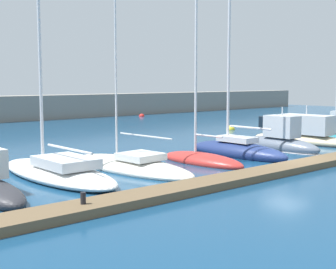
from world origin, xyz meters
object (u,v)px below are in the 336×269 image
Objects in this scene: sailboat_ivory_third at (130,165)px; sailboat_navy_fifth at (237,150)px; sailboat_red_fourth at (202,158)px; motorboat_sand_seventh at (303,135)px; sailboat_white_second at (57,170)px; mooring_buoy_yellow at (230,130)px; motorboat_slate_sixth at (278,141)px; mooring_buoy_red at (142,116)px; dock_bollard at (83,198)px.

sailboat_navy_fifth is at bearing -98.96° from sailboat_ivory_third.
sailboat_red_fourth reaches higher than sailboat_navy_fifth.
sailboat_red_fourth is at bearing 91.77° from motorboat_sand_seventh.
sailboat_ivory_third is at bearing -96.50° from sailboat_white_second.
sailboat_ivory_third reaches higher than mooring_buoy_yellow.
mooring_buoy_yellow is (7.98, 11.61, -0.60)m from motorboat_slate_sixth.
sailboat_red_fourth reaches higher than mooring_buoy_red.
dock_bollard is at bearing 100.45° from motorboat_sand_seventh.
sailboat_navy_fifth is (3.69, 0.45, 0.13)m from sailboat_red_fourth.
sailboat_red_fourth is at bearing -122.25° from mooring_buoy_red.
sailboat_white_second reaches higher than motorboat_slate_sixth.
sailboat_white_second is at bearing -157.06° from mooring_buoy_yellow.
mooring_buoy_red is 1.73× the size of dock_bollard.
sailboat_white_second is 21.09m from motorboat_sand_seventh.
sailboat_red_fourth is 15.65× the size of mooring_buoy_yellow.
sailboat_navy_fifth is 17.11× the size of mooring_buoy_red.
mooring_buoy_red is at bearing 77.85° from mooring_buoy_yellow.
sailboat_ivory_third is 9.00m from dock_bollard.
motorboat_sand_seventh is (16.90, 0.24, 0.40)m from sailboat_ivory_third.
sailboat_navy_fifth is (8.08, -0.73, 0.18)m from sailboat_ivory_third.
sailboat_white_second is 6.97m from dock_bollard.
sailboat_white_second reaches higher than sailboat_navy_fifth.
dock_bollard reaches higher than mooring_buoy_red.
motorboat_slate_sixth is at bearing -94.95° from sailboat_white_second.
sailboat_ivory_third is at bearing -151.98° from mooring_buoy_yellow.
sailboat_red_fourth is 37.88m from mooring_buoy_red.
dock_bollard is (-2.41, -6.54, 0.19)m from sailboat_white_second.
sailboat_navy_fifth is at bearing 89.07° from motorboat_slate_sixth.
sailboat_navy_fifth reaches higher than dock_bollard.
motorboat_sand_seventh is 11.09m from mooring_buoy_yellow.
sailboat_navy_fifth is (12.27, -1.16, 0.01)m from sailboat_white_second.
dock_bollard is at bearing 106.06° from motorboat_slate_sixth.
mooring_buoy_red is at bearing -43.98° from sailboat_white_second.
sailboat_ivory_third is at bearing 86.15° from motorboat_sand_seventh.
mooring_buoy_yellow is at bearing -55.91° from sailboat_red_fourth.
sailboat_ivory_third reaches higher than sailboat_white_second.
motorboat_slate_sixth is at bearing -97.68° from sailboat_ivory_third.
motorboat_sand_seventh reaches higher than dock_bollard.
sailboat_red_fourth is 7.92m from motorboat_slate_sixth.
sailboat_navy_fifth is 8.88m from motorboat_sand_seventh.
sailboat_red_fourth is at bearing 24.20° from dock_bollard.
sailboat_white_second is 19.64× the size of mooring_buoy_red.
mooring_buoy_yellow reaches higher than mooring_buoy_red.
mooring_buoy_yellow is at bearing -102.15° from mooring_buoy_red.
mooring_buoy_yellow is at bearing -47.34° from sailboat_navy_fifth.
sailboat_ivory_third is at bearing -128.55° from mooring_buoy_red.
sailboat_ivory_third is at bearing 72.17° from sailboat_red_fourth.
mooring_buoy_yellow is (15.89, 11.96, -0.27)m from sailboat_red_fourth.
motorboat_slate_sixth is at bearing -124.50° from mooring_buoy_yellow.
sailboat_ivory_third is 25.20× the size of mooring_buoy_red.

